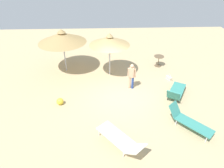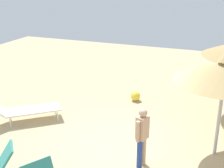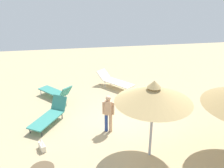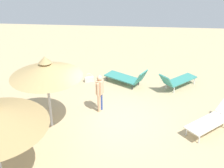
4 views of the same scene
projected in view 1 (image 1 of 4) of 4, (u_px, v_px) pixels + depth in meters
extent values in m
cube|color=tan|center=(120.00, 95.00, 10.75)|extent=(24.00, 24.00, 0.10)
cylinder|color=#B2B2B7|center=(110.00, 58.00, 11.90)|extent=(0.09, 0.09, 2.33)
cone|color=tan|center=(109.00, 41.00, 11.30)|extent=(2.43, 2.43, 0.50)
cone|color=tan|center=(109.00, 35.00, 11.11)|extent=(0.44, 0.44, 0.22)
cylinder|color=#B2B2B7|center=(65.00, 55.00, 12.38)|extent=(0.08, 0.08, 2.23)
cone|color=tan|center=(62.00, 37.00, 11.74)|extent=(2.95, 2.95, 0.61)
cone|color=tan|center=(61.00, 31.00, 11.52)|extent=(0.53, 0.53, 0.22)
cube|color=teal|center=(194.00, 125.00, 8.27)|extent=(1.50, 1.58, 0.05)
cylinder|color=silver|center=(211.00, 133.00, 8.10)|extent=(0.04, 0.04, 0.31)
cylinder|color=silver|center=(206.00, 140.00, 7.82)|extent=(0.04, 0.04, 0.31)
cylinder|color=silver|center=(181.00, 117.00, 8.91)|extent=(0.04, 0.04, 0.31)
cylinder|color=silver|center=(176.00, 122.00, 8.64)|extent=(0.04, 0.04, 0.31)
cube|color=teal|center=(175.00, 109.00, 8.71)|extent=(0.67, 0.66, 0.53)
cube|color=teal|center=(177.00, 90.00, 10.49)|extent=(1.43, 1.77, 0.05)
cylinder|color=#2D2D33|center=(174.00, 85.00, 11.20)|extent=(0.04, 0.04, 0.26)
cylinder|color=#2D2D33|center=(184.00, 88.00, 10.97)|extent=(0.04, 0.04, 0.26)
cylinder|color=#2D2D33|center=(168.00, 98.00, 10.17)|extent=(0.04, 0.04, 0.26)
cylinder|color=#2D2D33|center=(179.00, 101.00, 9.95)|extent=(0.04, 0.04, 0.26)
cube|color=teal|center=(173.00, 95.00, 9.62)|extent=(0.73, 0.61, 0.57)
cube|color=silver|center=(116.00, 136.00, 7.72)|extent=(1.61, 1.73, 0.05)
cylinder|color=silver|center=(99.00, 133.00, 8.11)|extent=(0.04, 0.04, 0.33)
cylinder|color=silver|center=(109.00, 126.00, 8.42)|extent=(0.04, 0.04, 0.33)
cylinder|color=silver|center=(123.00, 154.00, 7.23)|extent=(0.04, 0.04, 0.33)
cylinder|color=silver|center=(133.00, 146.00, 7.54)|extent=(0.04, 0.04, 0.33)
cube|color=silver|center=(136.00, 149.00, 6.94)|extent=(0.82, 0.80, 0.43)
cylinder|color=navy|center=(133.00, 83.00, 10.98)|extent=(0.13, 0.13, 0.76)
cylinder|color=tan|center=(130.00, 82.00, 11.02)|extent=(0.13, 0.13, 0.76)
cube|color=tan|center=(132.00, 72.00, 10.64)|extent=(0.33, 0.29, 0.57)
sphere|color=tan|center=(132.00, 66.00, 10.43)|extent=(0.21, 0.21, 0.21)
cylinder|color=tan|center=(135.00, 73.00, 10.61)|extent=(0.09, 0.09, 0.52)
cylinder|color=tan|center=(128.00, 72.00, 10.69)|extent=(0.09, 0.09, 0.52)
cube|color=beige|center=(169.00, 78.00, 11.89)|extent=(0.30, 0.45, 0.23)
torus|color=beige|center=(169.00, 76.00, 11.80)|extent=(0.13, 0.28, 0.29)
cylinder|color=brown|center=(159.00, 56.00, 13.11)|extent=(0.67, 0.67, 0.02)
cylinder|color=brown|center=(158.00, 61.00, 13.31)|extent=(0.05, 0.05, 0.71)
cylinder|color=brown|center=(158.00, 66.00, 13.50)|extent=(0.47, 0.47, 0.02)
sphere|color=yellow|center=(60.00, 101.00, 9.87)|extent=(0.36, 0.36, 0.36)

